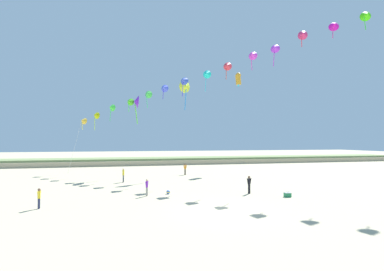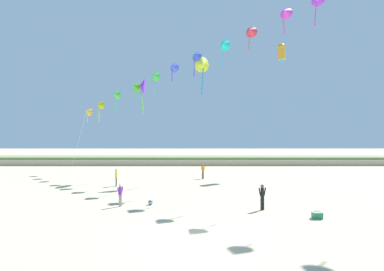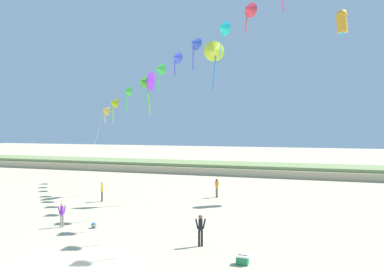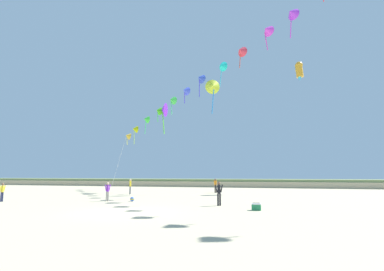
{
  "view_description": "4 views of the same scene",
  "coord_description": "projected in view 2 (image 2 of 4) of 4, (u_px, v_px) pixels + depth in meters",
  "views": [
    {
      "loc": [
        -6.16,
        -17.91,
        5.05
      ],
      "look_at": [
        0.83,
        13.92,
        5.83
      ],
      "focal_mm": 24.0,
      "sensor_mm": 36.0,
      "label": 1
    },
    {
      "loc": [
        -0.08,
        -14.71,
        4.84
      ],
      "look_at": [
        -0.03,
        9.65,
        5.03
      ],
      "focal_mm": 28.0,
      "sensor_mm": 36.0,
      "label": 2
    },
    {
      "loc": [
        11.5,
        -15.44,
        6.43
      ],
      "look_at": [
        2.72,
        9.38,
        5.93
      ],
      "focal_mm": 38.0,
      "sensor_mm": 36.0,
      "label": 3
    },
    {
      "loc": [
        8.89,
        -16.29,
        2.2
      ],
      "look_at": [
        0.63,
        12.13,
        6.1
      ],
      "focal_mm": 28.0,
      "sensor_mm": 36.0,
      "label": 4
    }
  ],
  "objects": [
    {
      "name": "person_mid_center",
      "position": [
        202.0,
        170.0,
        35.2
      ],
      "size": [
        0.52,
        0.45,
        1.73
      ],
      "color": "#726656",
      "rests_on": "ground"
    },
    {
      "name": "large_kite_high_solo",
      "position": [
        202.0,
        64.0,
        34.66
      ],
      "size": [
        1.98,
        1.27,
        4.52
      ],
      "color": "#D3E631"
    },
    {
      "name": "person_near_left",
      "position": [
        116.0,
        176.0,
        29.84
      ],
      "size": [
        0.27,
        0.6,
        1.73
      ],
      "color": "#474C56",
      "rests_on": "ground"
    },
    {
      "name": "person_near_right",
      "position": [
        120.0,
        194.0,
        21.04
      ],
      "size": [
        0.35,
        0.51,
        1.58
      ],
      "color": "gray",
      "rests_on": "ground"
    },
    {
      "name": "dune_ridge",
      "position": [
        192.0,
        160.0,
        55.37
      ],
      "size": [
        120.0,
        8.2,
        1.42
      ],
      "color": "tan",
      "rests_on": "ground"
    },
    {
      "name": "beach_cooler",
      "position": [
        317.0,
        215.0,
        17.9
      ],
      "size": [
        0.58,
        0.41,
        0.46
      ],
      "color": "#23844C",
      "rests_on": "ground"
    },
    {
      "name": "person_far_left",
      "position": [
        262.0,
        195.0,
        20.03
      ],
      "size": [
        0.59,
        0.29,
        1.71
      ],
      "color": "black",
      "rests_on": "ground"
    },
    {
      "name": "kite_banner_string",
      "position": [
        209.0,
        50.0,
        30.91
      ],
      "size": [
        35.66,
        23.6,
        19.47
      ],
      "color": "yellow"
    },
    {
      "name": "beach_ball",
      "position": [
        150.0,
        202.0,
        21.55
      ],
      "size": [
        0.36,
        0.36,
        0.36
      ],
      "color": "blue",
      "rests_on": "ground"
    },
    {
      "name": "ground_plane",
      "position": [
        193.0,
        236.0,
        14.68
      ],
      "size": [
        240.0,
        240.0,
        0.0
      ],
      "primitive_type": "plane",
      "color": "#C1B28E"
    },
    {
      "name": "large_kite_mid_trail",
      "position": [
        281.0,
        52.0,
        40.38
      ],
      "size": [
        1.18,
        1.04,
        2.65
      ],
      "color": "gold"
    },
    {
      "name": "large_kite_low_lead",
      "position": [
        141.0,
        86.0,
        36.1
      ],
      "size": [
        0.86,
        1.94,
        4.33
      ],
      "color": "#7C25E2"
    }
  ]
}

